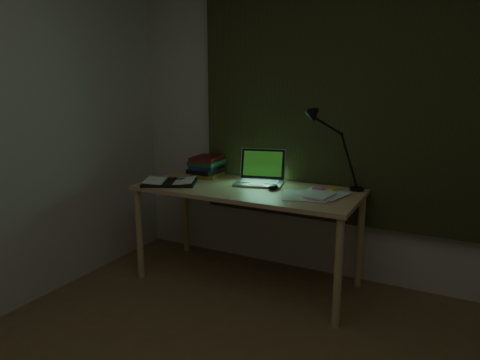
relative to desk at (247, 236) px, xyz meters
The scene contains 11 objects.
wall_back 1.13m from the desk, 38.06° to the left, with size 3.50×0.00×2.50m, color beige.
curtain 1.28m from the desk, 35.41° to the left, with size 2.20×0.06×2.00m, color #2B2E17.
desk is the anchor object (origin of this frame).
laptop 0.52m from the desk, 78.01° to the left, with size 0.35×0.40×0.25m, color #B1B0B5, non-canonical shape.
open_textbook 0.71m from the desk, 164.76° to the right, with size 0.39×0.28×0.03m, color white, non-canonical shape.
book_stack 0.69m from the desk, 157.02° to the left, with size 0.22×0.26×0.18m, color white, non-canonical shape.
loose_papers 0.63m from the desk, ahead, with size 0.34×0.36×0.02m, color white, non-canonical shape.
mouse 0.43m from the desk, ahead, with size 0.06×0.09×0.04m, color black.
sticky_yellow 0.72m from the desk, 19.73° to the left, with size 0.08×0.08×0.02m, color gold.
sticky_pink 0.64m from the desk, 20.72° to the left, with size 0.08×0.08×0.02m, color pink.
desk_lamp 1.01m from the desk, 21.25° to the left, with size 0.37×0.29×0.55m, color black, non-canonical shape.
Camera 1 is at (0.79, -1.16, 1.47)m, focal length 32.00 mm.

